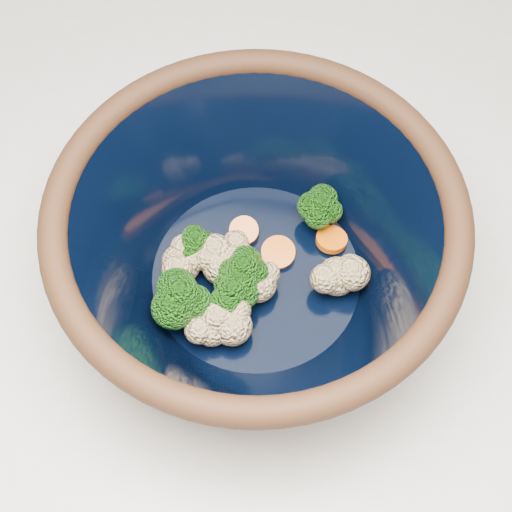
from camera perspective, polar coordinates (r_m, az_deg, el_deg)
ground at (r=1.49m, az=0.50°, el=-17.62°), size 3.00×3.00×0.00m
counter at (r=1.05m, az=0.70°, el=-13.07°), size 1.20×1.20×0.90m
mixing_bowl at (r=0.56m, az=0.00°, el=0.64°), size 0.34×0.34×0.14m
vegetable_pile at (r=0.57m, az=-1.75°, el=-1.44°), size 0.16×0.15×0.06m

